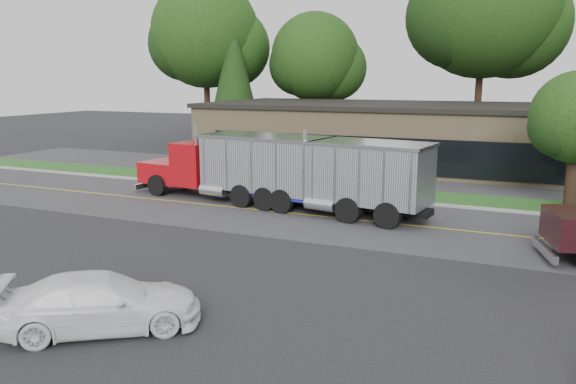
{
  "coord_description": "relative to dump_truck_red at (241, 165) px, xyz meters",
  "views": [
    {
      "loc": [
        8.05,
        -13.84,
        6.04
      ],
      "look_at": [
        -0.23,
        5.33,
        1.8
      ],
      "focal_mm": 35.0,
      "sensor_mm": 36.0,
      "label": 1
    }
  ],
  "objects": [
    {
      "name": "evergreen_left",
      "position": [
        -11.08,
        19.62,
        4.34
      ],
      "size": [
        4.93,
        4.93,
        11.2
      ],
      "color": "#382619",
      "rests_on": "ground"
    },
    {
      "name": "strip_mall",
      "position": [
        6.92,
        15.62,
        0.18
      ],
      "size": [
        32.0,
        12.0,
        4.0
      ],
      "primitive_type": "cube",
      "color": "tan",
      "rests_on": "ground"
    },
    {
      "name": "grass_verge",
      "position": [
        4.92,
        4.62,
        -1.82
      ],
      "size": [
        60.0,
        3.4,
        0.03
      ],
      "primitive_type": "cube",
      "color": "#24571D",
      "rests_on": "ground"
    },
    {
      "name": "far_parking",
      "position": [
        4.92,
        9.62,
        -1.82
      ],
      "size": [
        60.0,
        7.0,
        0.02
      ],
      "primitive_type": "cube",
      "color": "#4A4A4F",
      "rests_on": "ground"
    },
    {
      "name": "tree_far_b",
      "position": [
        -4.95,
        23.72,
        5.72
      ],
      "size": [
        8.28,
        7.79,
        11.81
      ],
      "color": "#382619",
      "rests_on": "ground"
    },
    {
      "name": "dump_truck_red",
      "position": [
        0.0,
        0.0,
        0.0
      ],
      "size": [
        10.91,
        3.84,
        3.36
      ],
      "rotation": [
        0.0,
        0.0,
        3.02
      ],
      "color": "black",
      "rests_on": "ground"
    },
    {
      "name": "curb",
      "position": [
        4.92,
        2.82,
        -1.82
      ],
      "size": [
        60.0,
        0.3,
        0.12
      ],
      "primitive_type": "cube",
      "color": "#9E9E99",
      "rests_on": "ground"
    },
    {
      "name": "road",
      "position": [
        4.92,
        -1.38,
        -1.82
      ],
      "size": [
        60.0,
        8.0,
        0.02
      ],
      "primitive_type": "cube",
      "color": "#4A4A4F",
      "rests_on": "ground"
    },
    {
      "name": "tree_far_a",
      "position": [
        -14.92,
        21.74,
        7.78
      ],
      "size": [
        10.54,
        9.92,
        15.03
      ],
      "color": "#382619",
      "rests_on": "ground"
    },
    {
      "name": "ground",
      "position": [
        4.92,
        -10.38,
        -1.82
      ],
      "size": [
        140.0,
        140.0,
        0.0
      ],
      "primitive_type": "plane",
      "color": "#2F2F34",
      "rests_on": "ground"
    },
    {
      "name": "rally_car",
      "position": [
        3.7,
        -14.24,
        -1.12
      ],
      "size": [
        5.0,
        4.37,
        1.38
      ],
      "primitive_type": "imported",
      "rotation": [
        0.0,
        0.0,
        2.2
      ],
      "color": "white",
      "rests_on": "ground"
    },
    {
      "name": "center_line",
      "position": [
        4.92,
        -1.38,
        -1.82
      ],
      "size": [
        60.0,
        0.12,
        0.01
      ],
      "primitive_type": "cube",
      "color": "gold",
      "rests_on": "ground"
    },
    {
      "name": "dump_truck_blue",
      "position": [
        5.69,
        -0.78,
        -0.01
      ],
      "size": [
        8.74,
        3.78,
        3.36
      ],
      "rotation": [
        0.0,
        0.0,
        2.99
      ],
      "color": "black",
      "rests_on": "ground"
    },
    {
      "name": "tree_far_c",
      "position": [
        9.11,
        23.77,
        9.41
      ],
      "size": [
        12.33,
        11.6,
        17.58
      ],
      "color": "#382619",
      "rests_on": "ground"
    }
  ]
}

